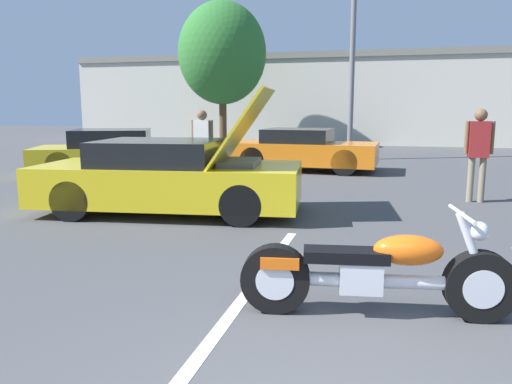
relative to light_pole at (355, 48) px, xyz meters
The scene contains 10 objects.
parking_stripe_foreground 13.54m from the light_pole, 90.51° to the right, with size 0.12×4.89×0.01m, color white.
far_building 8.96m from the light_pole, 83.66° to the left, with size 32.00×4.20×4.40m.
light_pole is the anchor object (origin of this frame).
tree_background 6.78m from the light_pole, 149.16° to the left, with size 3.76×3.76×6.23m.
motorcycle 13.65m from the light_pole, 85.26° to the right, with size 2.33×0.70×0.94m.
show_car_hood_open 10.42m from the light_pole, 103.92° to the right, with size 4.59×2.38×2.10m.
parked_car_left_row 8.54m from the light_pole, 138.28° to the right, with size 4.74×3.37×1.20m.
parked_car_mid_row 4.71m from the light_pole, 109.60° to the right, with size 4.18×2.01×1.18m.
spectator_near_motorcycle 8.26m from the light_pole, 68.90° to the right, with size 0.52×0.23×1.76m.
spectator_by_show_car 7.79m from the light_pole, 113.58° to the right, with size 0.52×0.23×1.73m.
Camera 1 is at (0.16, -2.17, 1.78)m, focal length 35.00 mm.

